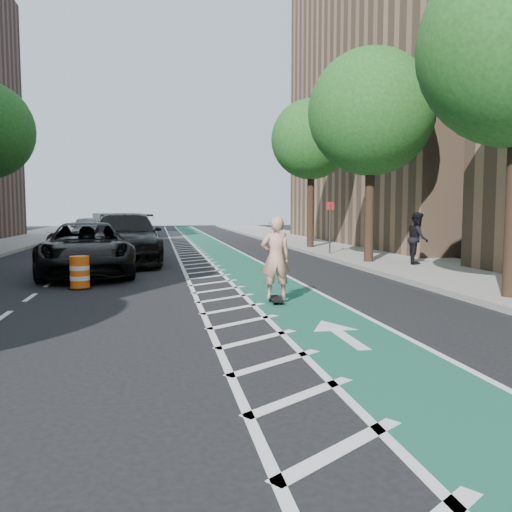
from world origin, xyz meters
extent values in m
plane|color=black|center=(0.00, 0.00, 0.00)|extent=(120.00, 120.00, 0.00)
cube|color=#175240|center=(3.00, 10.00, 0.01)|extent=(2.00, 90.00, 0.01)
cube|color=silver|center=(1.50, 10.00, 0.01)|extent=(1.40, 90.00, 0.01)
cube|color=gray|center=(9.50, 10.00, 0.07)|extent=(5.00, 90.00, 0.15)
cube|color=gray|center=(7.05, 10.00, 0.08)|extent=(0.12, 90.00, 0.16)
cube|color=#84664C|center=(17.50, 20.00, 9.50)|extent=(14.00, 22.00, 19.00)
cylinder|color=#382619|center=(7.90, 0.00, 2.20)|extent=(0.36, 0.36, 4.40)
sphere|color=#1D4818|center=(7.90, 0.00, 5.80)|extent=(4.20, 4.20, 4.20)
cylinder|color=#382619|center=(7.90, 8.00, 2.20)|extent=(0.36, 0.36, 4.40)
sphere|color=#1D4818|center=(7.90, 8.00, 5.80)|extent=(4.20, 4.20, 4.20)
cylinder|color=#382619|center=(7.90, 16.00, 2.20)|extent=(0.36, 0.36, 4.40)
sphere|color=#1D4818|center=(7.90, 16.00, 5.80)|extent=(4.20, 4.20, 4.20)
cylinder|color=#4C4C4C|center=(7.60, 12.00, 1.20)|extent=(0.08, 0.08, 2.40)
cube|color=red|center=(7.60, 12.00, 2.30)|extent=(0.35, 0.02, 0.35)
cube|color=black|center=(2.56, 0.59, 0.10)|extent=(0.29, 0.89, 0.03)
cylinder|color=black|center=(2.49, 0.89, 0.03)|extent=(0.04, 0.07, 0.07)
cylinder|color=black|center=(2.67, 0.88, 0.03)|extent=(0.04, 0.07, 0.07)
cylinder|color=black|center=(2.46, 0.30, 0.03)|extent=(0.04, 0.07, 0.07)
cylinder|color=black|center=(2.64, 0.29, 0.03)|extent=(0.04, 0.07, 0.07)
imported|color=tan|center=(2.56, 0.59, 1.06)|extent=(0.71, 0.48, 1.88)
imported|color=black|center=(-2.40, 6.94, 0.87)|extent=(3.50, 6.50, 1.73)
imported|color=black|center=(-1.35, 10.68, 1.00)|extent=(3.02, 6.97, 2.00)
imported|color=gray|center=(-4.43, 24.15, 0.85)|extent=(2.50, 5.17, 1.70)
imported|color=#55565A|center=(-2.80, 30.54, 0.80)|extent=(1.90, 4.92, 1.60)
imported|color=black|center=(9.29, 6.91, 1.10)|extent=(1.04, 1.14, 1.90)
cube|color=silver|center=(-4.37, 37.30, 0.90)|extent=(2.11, 2.96, 1.79)
cube|color=silver|center=(-4.48, 35.15, 0.67)|extent=(1.86, 1.52, 1.35)
cylinder|color=black|center=(-5.30, 34.83, 0.31)|extent=(0.25, 0.64, 0.63)
cylinder|color=black|center=(-3.69, 34.75, 0.31)|extent=(0.25, 0.64, 0.63)
cylinder|color=black|center=(-5.14, 38.05, 0.31)|extent=(0.25, 0.64, 0.63)
cylinder|color=black|center=(-3.53, 37.98, 0.31)|extent=(0.25, 0.64, 0.63)
cylinder|color=#FF5E0D|center=(-2.20, 3.74, 0.45)|extent=(0.52, 0.52, 0.89)
cylinder|color=silver|center=(-2.20, 3.74, 0.30)|extent=(0.53, 0.53, 0.12)
cylinder|color=silver|center=(-2.20, 3.74, 0.58)|extent=(0.53, 0.53, 0.12)
cylinder|color=black|center=(-2.20, 3.74, 0.02)|extent=(0.66, 0.66, 0.04)
cylinder|color=#DE600B|center=(-1.80, 10.64, 0.50)|extent=(0.58, 0.58, 1.00)
cylinder|color=silver|center=(-1.80, 10.64, 0.33)|extent=(0.59, 0.59, 0.13)
cylinder|color=silver|center=(-1.80, 10.64, 0.64)|extent=(0.59, 0.59, 0.13)
cylinder|color=black|center=(-1.80, 10.64, 0.02)|extent=(0.73, 0.73, 0.04)
cylinder|color=#E0410B|center=(-2.40, 19.00, 0.40)|extent=(0.46, 0.46, 0.80)
cylinder|color=silver|center=(-2.40, 19.00, 0.27)|extent=(0.47, 0.47, 0.11)
cylinder|color=silver|center=(-2.40, 19.00, 0.52)|extent=(0.47, 0.47, 0.11)
cylinder|color=black|center=(-2.40, 19.00, 0.02)|extent=(0.59, 0.59, 0.04)
camera|label=1|loc=(-0.11, -11.51, 2.18)|focal=38.00mm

